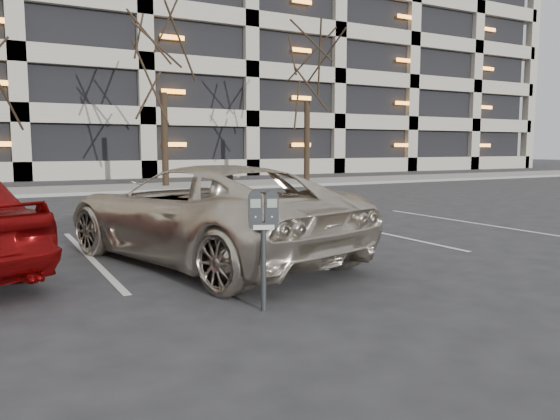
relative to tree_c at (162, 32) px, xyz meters
The scene contains 8 objects.
ground 17.70m from the tree_c, 104.04° to the right, with size 140.00×140.00×0.00m, color #28282B.
sidewalk 7.52m from the tree_c, behind, with size 80.00×4.00×0.12m, color gray.
stall_lines 16.07m from the tree_c, 111.51° to the right, with size 16.90×5.20×0.00m.
parking_garage 19.75m from the tree_c, 65.85° to the left, with size 52.00×20.00×19.00m.
tree_c is the anchor object (origin of this frame).
tree_d 7.00m from the tree_c, ahead, with size 3.83×3.83×8.71m.
parking_meter 18.89m from the tree_c, 103.64° to the right, with size 0.34×0.23×1.25m.
suv_silver 16.32m from the tree_c, 104.65° to the right, with size 3.74×5.72×1.47m.
Camera 1 is at (-2.81, -6.60, 1.72)m, focal length 35.00 mm.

